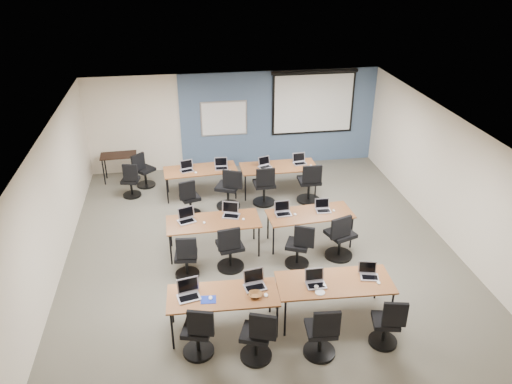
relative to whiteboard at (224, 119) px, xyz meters
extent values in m
cube|color=#6B6354|center=(0.30, -4.43, -1.45)|extent=(8.00, 9.00, 0.02)
cube|color=white|center=(0.30, -4.43, 1.25)|extent=(8.00, 9.00, 0.02)
cube|color=beige|center=(0.30, 0.07, -0.10)|extent=(8.00, 0.04, 2.70)
cube|color=beige|center=(0.30, -8.93, -0.10)|extent=(8.00, 0.04, 2.70)
cube|color=beige|center=(-3.70, -4.43, -0.10)|extent=(0.04, 9.00, 2.70)
cube|color=beige|center=(4.30, -4.43, -0.10)|extent=(0.04, 9.00, 2.70)
cube|color=#3D5977|center=(1.55, 0.04, -0.10)|extent=(5.50, 0.04, 2.70)
cube|color=silver|center=(0.00, 0.00, 0.00)|extent=(1.28, 0.02, 0.98)
cube|color=white|center=(0.00, -0.01, 0.00)|extent=(1.20, 0.02, 0.90)
cube|color=black|center=(2.50, -0.02, 0.35)|extent=(2.32, 0.03, 1.82)
cube|color=white|center=(2.50, -0.03, 0.31)|extent=(2.20, 0.02, 1.62)
cylinder|color=black|center=(2.50, -0.03, 1.19)|extent=(2.40, 0.10, 0.10)
cube|color=brown|center=(-0.70, -6.64, -0.73)|extent=(1.80, 0.75, 0.03)
cylinder|color=black|center=(-1.54, -6.95, -1.10)|extent=(0.04, 0.04, 0.70)
cylinder|color=black|center=(0.14, -6.95, -1.10)|extent=(0.04, 0.04, 0.70)
cylinder|color=black|center=(-1.54, -6.32, -1.10)|extent=(0.04, 0.04, 0.70)
cylinder|color=black|center=(0.14, -6.32, -1.10)|extent=(0.04, 0.04, 0.70)
cube|color=olive|center=(1.18, -6.59, -0.73)|extent=(1.94, 0.81, 0.03)
cylinder|color=black|center=(0.27, -6.94, -1.10)|extent=(0.04, 0.04, 0.70)
cylinder|color=black|center=(2.09, -6.94, -1.10)|extent=(0.04, 0.04, 0.70)
cylinder|color=black|center=(0.27, -6.25, -1.10)|extent=(0.04, 0.04, 0.70)
cylinder|color=black|center=(2.09, -6.25, -1.10)|extent=(0.04, 0.04, 0.70)
cube|color=#A36F35|center=(-0.67, -4.27, -0.73)|extent=(1.90, 0.79, 0.03)
cylinder|color=black|center=(-1.56, -4.60, -1.10)|extent=(0.04, 0.04, 0.70)
cylinder|color=black|center=(0.22, -4.60, -1.10)|extent=(0.04, 0.04, 0.70)
cylinder|color=black|center=(-1.56, -3.93, -1.10)|extent=(0.04, 0.04, 0.70)
cylinder|color=black|center=(0.22, -3.93, -1.10)|extent=(0.04, 0.04, 0.70)
cube|color=brown|center=(1.36, -4.26, -0.73)|extent=(1.78, 0.74, 0.03)
cylinder|color=black|center=(0.53, -4.57, -1.10)|extent=(0.04, 0.04, 0.70)
cylinder|color=black|center=(2.19, -4.57, -1.10)|extent=(0.04, 0.04, 0.70)
cylinder|color=black|center=(0.53, -3.95, -1.10)|extent=(0.04, 0.04, 0.70)
cylinder|color=black|center=(2.19, -3.95, -1.10)|extent=(0.04, 0.04, 0.70)
cube|color=brown|center=(-0.78, -1.67, -0.73)|extent=(1.80, 0.75, 0.03)
cylinder|color=black|center=(-1.62, -1.98, -1.10)|extent=(0.04, 0.04, 0.70)
cylinder|color=black|center=(0.06, -1.98, -1.10)|extent=(0.04, 0.04, 0.70)
cylinder|color=black|center=(-1.62, -1.35, -1.10)|extent=(0.04, 0.04, 0.70)
cylinder|color=black|center=(0.06, -1.35, -1.10)|extent=(0.04, 0.04, 0.70)
cube|color=#995929|center=(1.18, -1.79, -0.73)|extent=(1.91, 0.80, 0.03)
cylinder|color=black|center=(0.29, -2.13, -1.10)|extent=(0.04, 0.04, 0.70)
cylinder|color=black|center=(2.08, -2.13, -1.10)|extent=(0.04, 0.04, 0.70)
cylinder|color=black|center=(0.29, -1.45, -1.10)|extent=(0.04, 0.04, 0.70)
cylinder|color=black|center=(2.08, -1.45, -1.10)|extent=(0.04, 0.04, 0.70)
cube|color=silver|center=(-1.25, -6.64, -0.71)|extent=(0.36, 0.26, 0.02)
cube|color=black|center=(-1.25, -6.66, -0.70)|extent=(0.30, 0.15, 0.00)
cube|color=silver|center=(-1.25, -6.50, -0.57)|extent=(0.36, 0.07, 0.25)
cube|color=black|center=(-1.25, -6.50, -0.57)|extent=(0.31, 0.05, 0.20)
ellipsoid|color=white|center=(-0.91, -6.70, -0.71)|extent=(0.07, 0.11, 0.04)
cylinder|color=black|center=(-1.15, -7.09, -1.42)|extent=(0.50, 0.50, 0.05)
cylinder|color=black|center=(-1.15, -7.09, -1.23)|extent=(0.06, 0.06, 0.44)
cube|color=black|center=(-1.15, -7.09, -0.97)|extent=(0.44, 0.44, 0.08)
cube|color=black|center=(-1.10, -7.29, -0.69)|extent=(0.40, 0.06, 0.44)
cube|color=#A8A9B4|center=(-0.16, -6.54, -0.71)|extent=(0.35, 0.26, 0.02)
cube|color=black|center=(-0.16, -6.56, -0.70)|extent=(0.30, 0.15, 0.00)
cube|color=#A8A9B4|center=(-0.16, -6.41, -0.58)|extent=(0.35, 0.06, 0.24)
cube|color=black|center=(-0.16, -6.41, -0.58)|extent=(0.31, 0.05, 0.20)
ellipsoid|color=white|center=(-0.02, -6.77, -0.71)|extent=(0.09, 0.12, 0.04)
cylinder|color=black|center=(-0.27, -7.33, -1.42)|extent=(0.50, 0.50, 0.05)
cylinder|color=black|center=(-0.27, -7.33, -1.23)|extent=(0.06, 0.06, 0.45)
cube|color=black|center=(-0.27, -7.33, -0.96)|extent=(0.45, 0.45, 0.08)
cube|color=black|center=(-0.20, -7.52, -0.68)|extent=(0.41, 0.06, 0.44)
cube|color=silver|center=(0.84, -6.65, -0.71)|extent=(0.32, 0.23, 0.02)
cube|color=black|center=(0.84, -6.67, -0.70)|extent=(0.27, 0.14, 0.00)
cube|color=silver|center=(0.84, -6.52, -0.59)|extent=(0.32, 0.06, 0.22)
cube|color=black|center=(0.84, -6.53, -0.59)|extent=(0.28, 0.04, 0.18)
ellipsoid|color=white|center=(0.98, -6.67, -0.71)|extent=(0.07, 0.11, 0.04)
cylinder|color=black|center=(0.73, -7.40, -1.42)|extent=(0.51, 0.51, 0.05)
cylinder|color=black|center=(0.73, -7.40, -1.22)|extent=(0.06, 0.06, 0.45)
cube|color=black|center=(0.73, -7.40, -0.96)|extent=(0.45, 0.45, 0.08)
cube|color=black|center=(0.75, -7.61, -0.68)|extent=(0.41, 0.06, 0.44)
cube|color=silver|center=(1.79, -6.58, -0.71)|extent=(0.31, 0.22, 0.02)
cube|color=black|center=(1.79, -6.60, -0.70)|extent=(0.26, 0.13, 0.00)
cube|color=silver|center=(1.79, -6.46, -0.59)|extent=(0.31, 0.06, 0.21)
cube|color=black|center=(1.79, -6.46, -0.59)|extent=(0.27, 0.04, 0.17)
ellipsoid|color=white|center=(1.89, -6.74, -0.71)|extent=(0.08, 0.10, 0.03)
cylinder|color=black|center=(1.81, -7.34, -1.42)|extent=(0.46, 0.46, 0.05)
cylinder|color=black|center=(1.81, -7.34, -1.25)|extent=(0.06, 0.06, 0.41)
cube|color=black|center=(1.81, -7.34, -1.00)|extent=(0.41, 0.41, 0.08)
cube|color=black|center=(1.85, -7.52, -0.72)|extent=(0.37, 0.06, 0.44)
cube|color=#A4A4AE|center=(-1.20, -4.21, -0.71)|extent=(0.34, 0.25, 0.02)
cube|color=black|center=(-1.20, -4.23, -0.70)|extent=(0.29, 0.14, 0.00)
cube|color=#A4A4AE|center=(-1.20, -4.08, -0.58)|extent=(0.34, 0.06, 0.23)
cube|color=black|center=(-1.20, -4.08, -0.58)|extent=(0.30, 0.04, 0.19)
ellipsoid|color=white|center=(-0.85, -4.32, -0.71)|extent=(0.06, 0.09, 0.03)
cylinder|color=black|center=(-1.26, -5.02, -1.42)|extent=(0.47, 0.47, 0.05)
cylinder|color=black|center=(-1.26, -5.02, -1.24)|extent=(0.06, 0.06, 0.42)
cube|color=black|center=(-1.26, -5.02, -0.99)|extent=(0.42, 0.42, 0.08)
cube|color=black|center=(-1.24, -5.21, -0.71)|extent=(0.38, 0.06, 0.44)
cube|color=silver|center=(-0.28, -4.13, -0.71)|extent=(0.35, 0.25, 0.02)
cube|color=black|center=(-0.28, -4.15, -0.70)|extent=(0.29, 0.15, 0.00)
cube|color=silver|center=(-0.28, -4.00, -0.58)|extent=(0.35, 0.06, 0.24)
cube|color=black|center=(-0.28, -4.00, -0.58)|extent=(0.30, 0.05, 0.20)
ellipsoid|color=white|center=(-0.05, -4.30, -0.71)|extent=(0.08, 0.10, 0.03)
cylinder|color=black|center=(-0.40, -4.89, -1.42)|extent=(0.54, 0.54, 0.05)
cylinder|color=black|center=(-0.40, -4.89, -1.21)|extent=(0.06, 0.06, 0.48)
cube|color=black|center=(-0.40, -4.89, -0.93)|extent=(0.48, 0.48, 0.08)
cube|color=black|center=(-0.43, -5.11, -0.65)|extent=(0.44, 0.06, 0.44)
cube|color=#BDBDBD|center=(0.80, -4.23, -0.71)|extent=(0.33, 0.24, 0.02)
cube|color=black|center=(0.80, -4.25, -0.70)|extent=(0.28, 0.14, 0.00)
cube|color=#BDBDBD|center=(0.80, -4.10, -0.58)|extent=(0.33, 0.06, 0.23)
cube|color=black|center=(0.80, -4.11, -0.58)|extent=(0.29, 0.04, 0.19)
ellipsoid|color=white|center=(1.04, -4.27, -0.71)|extent=(0.09, 0.11, 0.04)
cylinder|color=black|center=(0.93, -4.99, -1.42)|extent=(0.49, 0.49, 0.05)
cylinder|color=black|center=(0.93, -4.99, -1.23)|extent=(0.06, 0.06, 0.43)
cube|color=black|center=(0.93, -4.99, -0.98)|extent=(0.43, 0.43, 0.08)
cube|color=black|center=(1.01, -5.17, -0.70)|extent=(0.39, 0.06, 0.44)
cube|color=#B8B8B8|center=(1.66, -4.22, -0.71)|extent=(0.31, 0.22, 0.02)
cube|color=black|center=(1.66, -4.24, -0.70)|extent=(0.26, 0.13, 0.00)
cube|color=#B8B8B8|center=(1.66, -4.10, -0.59)|extent=(0.31, 0.06, 0.21)
cube|color=black|center=(1.66, -4.11, -0.59)|extent=(0.27, 0.04, 0.17)
ellipsoid|color=white|center=(1.88, -4.25, -0.71)|extent=(0.06, 0.09, 0.03)
cylinder|color=black|center=(1.85, -4.85, -1.42)|extent=(0.57, 0.57, 0.05)
cylinder|color=black|center=(1.85, -4.85, -1.20)|extent=(0.06, 0.06, 0.50)
cube|color=black|center=(1.85, -4.85, -0.91)|extent=(0.50, 0.50, 0.08)
cube|color=black|center=(1.77, -5.07, -0.63)|extent=(0.46, 0.06, 0.44)
cube|color=#ADADB3|center=(-1.11, -1.74, -0.71)|extent=(0.32, 0.23, 0.02)
cube|color=black|center=(-1.11, -1.76, -0.70)|extent=(0.27, 0.13, 0.00)
cube|color=#ADADB3|center=(-1.11, -1.61, -0.59)|extent=(0.32, 0.06, 0.22)
cube|color=black|center=(-1.11, -1.62, -0.59)|extent=(0.28, 0.04, 0.18)
ellipsoid|color=white|center=(-0.90, -1.87, -0.71)|extent=(0.08, 0.11, 0.04)
cylinder|color=black|center=(-1.09, -2.62, -1.42)|extent=(0.47, 0.47, 0.05)
cylinder|color=black|center=(-1.09, -2.62, -1.24)|extent=(0.06, 0.06, 0.41)
cube|color=black|center=(-1.09, -2.62, -1.00)|extent=(0.41, 0.41, 0.08)
cube|color=black|center=(-1.14, -2.80, -0.72)|extent=(0.38, 0.06, 0.44)
cube|color=#A9A9B0|center=(-0.25, -1.72, -0.71)|extent=(0.32, 0.24, 0.02)
cube|color=black|center=(-0.25, -1.74, -0.70)|extent=(0.27, 0.14, 0.00)
cube|color=#A9A9B0|center=(-0.25, -1.59, -0.59)|extent=(0.32, 0.06, 0.22)
cube|color=black|center=(-0.25, -1.60, -0.59)|extent=(0.28, 0.04, 0.18)
ellipsoid|color=white|center=(-0.06, -1.90, -0.71)|extent=(0.09, 0.11, 0.04)
cylinder|color=black|center=(-0.17, -2.38, -1.42)|extent=(0.58, 0.58, 0.05)
cylinder|color=black|center=(-0.17, -2.38, -1.19)|extent=(0.06, 0.06, 0.51)
cube|color=black|center=(-0.17, -2.38, -0.90)|extent=(0.51, 0.51, 0.08)
cube|color=black|center=(-0.08, -2.60, -0.62)|extent=(0.47, 0.06, 0.44)
cube|color=silver|center=(0.83, -1.81, -0.71)|extent=(0.31, 0.23, 0.02)
cube|color=black|center=(0.83, -1.83, -0.70)|extent=(0.27, 0.13, 0.00)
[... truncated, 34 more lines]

